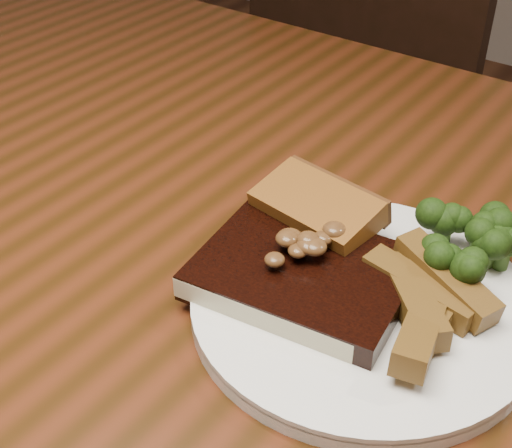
% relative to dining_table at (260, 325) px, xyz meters
% --- Properties ---
extents(dining_table, '(1.60, 0.90, 0.75)m').
position_rel_dining_table_xyz_m(dining_table, '(0.00, 0.00, 0.00)').
color(dining_table, '#461D0E').
rests_on(dining_table, ground).
extents(chair_far, '(0.44, 0.44, 0.90)m').
position_rel_dining_table_xyz_m(chair_far, '(-0.23, 0.72, -0.16)').
color(chair_far, black).
rests_on(chair_far, ground).
extents(plate, '(0.30, 0.30, 0.01)m').
position_rel_dining_table_xyz_m(plate, '(0.11, -0.02, 0.10)').
color(plate, white).
rests_on(plate, dining_table).
extents(steak, '(0.17, 0.14, 0.02)m').
position_rel_dining_table_xyz_m(steak, '(0.06, -0.03, 0.12)').
color(steak, black).
rests_on(steak, plate).
extents(steak_bone, '(0.15, 0.03, 0.02)m').
position_rel_dining_table_xyz_m(steak_bone, '(0.06, -0.09, 0.11)').
color(steak_bone, beige).
rests_on(steak_bone, plate).
extents(mushroom_pile, '(0.06, 0.06, 0.03)m').
position_rel_dining_table_xyz_m(mushroom_pile, '(0.06, -0.03, 0.14)').
color(mushroom_pile, brown).
rests_on(mushroom_pile, steak).
extents(garlic_bread, '(0.11, 0.07, 0.02)m').
position_rel_dining_table_xyz_m(garlic_bread, '(0.04, 0.03, 0.12)').
color(garlic_bread, brown).
rests_on(garlic_bread, plate).
extents(potato_wedges, '(0.12, 0.12, 0.02)m').
position_rel_dining_table_xyz_m(potato_wedges, '(0.18, -0.01, 0.12)').
color(potato_wedges, brown).
rests_on(potato_wedges, plate).
extents(broccoli_cluster, '(0.07, 0.07, 0.04)m').
position_rel_dining_table_xyz_m(broccoli_cluster, '(0.16, 0.06, 0.12)').
color(broccoli_cluster, '#1E380C').
rests_on(broccoli_cluster, plate).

